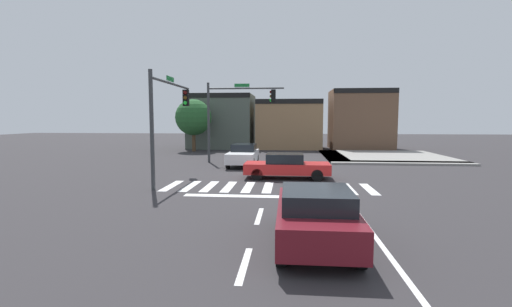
{
  "coord_description": "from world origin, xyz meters",
  "views": [
    {
      "loc": [
        0.93,
        -20.98,
        3.16
      ],
      "look_at": [
        -0.9,
        -0.82,
        1.24
      ],
      "focal_mm": 25.07,
      "sensor_mm": 36.0,
      "label": 1
    }
  ],
  "objects_px": {
    "car_maroon": "(316,215)",
    "roadside_tree": "(193,117)",
    "car_red": "(286,166)",
    "traffic_signal_northwest": "(237,107)",
    "car_white": "(243,155)",
    "traffic_signal_southwest": "(170,107)"
  },
  "relations": [
    {
      "from": "traffic_signal_northwest",
      "to": "car_maroon",
      "type": "distance_m",
      "value": 17.97
    },
    {
      "from": "traffic_signal_northwest",
      "to": "car_white",
      "type": "distance_m",
      "value": 3.82
    },
    {
      "from": "car_maroon",
      "to": "car_white",
      "type": "height_order",
      "value": "car_maroon"
    },
    {
      "from": "car_maroon",
      "to": "roadside_tree",
      "type": "bearing_deg",
      "value": 21.27
    },
    {
      "from": "traffic_signal_southwest",
      "to": "roadside_tree",
      "type": "bearing_deg",
      "value": 11.19
    },
    {
      "from": "traffic_signal_southwest",
      "to": "car_white",
      "type": "xyz_separation_m",
      "value": [
        2.95,
        6.48,
        -3.06
      ]
    },
    {
      "from": "traffic_signal_northwest",
      "to": "car_red",
      "type": "distance_m",
      "value": 8.49
    },
    {
      "from": "car_maroon",
      "to": "traffic_signal_northwest",
      "type": "bearing_deg",
      "value": 14.71
    },
    {
      "from": "traffic_signal_northwest",
      "to": "car_red",
      "type": "height_order",
      "value": "traffic_signal_northwest"
    },
    {
      "from": "traffic_signal_northwest",
      "to": "roadside_tree",
      "type": "relative_size",
      "value": 1.13
    },
    {
      "from": "roadside_tree",
      "to": "car_white",
      "type": "bearing_deg",
      "value": -59.27
    },
    {
      "from": "car_red",
      "to": "car_white",
      "type": "bearing_deg",
      "value": -59.66
    },
    {
      "from": "car_red",
      "to": "roadside_tree",
      "type": "relative_size",
      "value": 0.88
    },
    {
      "from": "car_maroon",
      "to": "traffic_signal_southwest",
      "type": "bearing_deg",
      "value": 37.21
    },
    {
      "from": "car_red",
      "to": "car_maroon",
      "type": "bearing_deg",
      "value": 94.43
    },
    {
      "from": "car_maroon",
      "to": "roadside_tree",
      "type": "distance_m",
      "value": 28.06
    },
    {
      "from": "traffic_signal_southwest",
      "to": "car_white",
      "type": "relative_size",
      "value": 1.3
    },
    {
      "from": "car_red",
      "to": "car_maroon",
      "type": "distance_m",
      "value": 10.28
    },
    {
      "from": "car_maroon",
      "to": "roadside_tree",
      "type": "relative_size",
      "value": 0.85
    },
    {
      "from": "car_maroon",
      "to": "car_white",
      "type": "distance_m",
      "value": 15.81
    },
    {
      "from": "car_maroon",
      "to": "roadside_tree",
      "type": "xyz_separation_m",
      "value": [
        -10.14,
        26.04,
        2.62
      ]
    },
    {
      "from": "car_maroon",
      "to": "car_white",
      "type": "xyz_separation_m",
      "value": [
        -3.78,
        15.36,
        -0.02
      ]
    }
  ]
}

